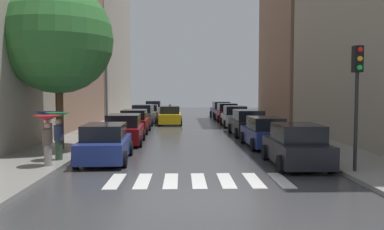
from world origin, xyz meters
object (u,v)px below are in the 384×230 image
object	(u,v)px
parked_car_right_fifth	(227,113)
parked_car_right_fourth	(235,117)
parked_car_left_second	(124,130)
parked_car_left_sixth	(154,109)
lamp_post_left	(106,76)
parked_car_left_fifth	(150,113)
parked_car_right_third	(248,123)
street_tree_left	(58,39)
pedestrian_near_tree	(48,123)
parked_car_left_third	(135,122)
taxi_midroad	(170,116)
traffic_light_right_corner	(357,80)
parked_car_right_nearest	(296,146)
parked_car_right_second	(265,133)
pedestrian_foreground	(47,129)
parked_car_right_sixth	(221,110)
pedestrian_by_kerb	(58,126)
parked_car_left_nearest	(105,144)
parked_car_left_fourth	(144,115)

from	to	relation	value
parked_car_right_fifth	parked_car_right_fourth	bearing A→B (deg)	178.21
parked_car_left_second	parked_car_right_fourth	size ratio (longest dim) A/B	1.07
parked_car_left_sixth	lamp_post_left	xyz separation A→B (m)	(-1.67, -20.05, 3.07)
parked_car_left_fifth	parked_car_right_fifth	size ratio (longest dim) A/B	1.04
parked_car_right_third	street_tree_left	distance (m)	13.05
pedestrian_near_tree	lamp_post_left	xyz separation A→B (m)	(0.76, 9.23, 2.36)
parked_car_left_third	pedestrian_near_tree	xyz separation A→B (m)	(-2.47, -10.39, 0.77)
lamp_post_left	parked_car_left_third	bearing A→B (deg)	34.20
parked_car_left_fifth	parked_car_left_sixth	distance (m)	6.63
parked_car_left_second	taxi_midroad	size ratio (longest dim) A/B	0.96
parked_car_left_sixth	parked_car_left_fifth	bearing A→B (deg)	-179.85
parked_car_left_fifth	traffic_light_right_corner	world-z (taller)	traffic_light_right_corner
parked_car_right_third	traffic_light_right_corner	xyz separation A→B (m)	(1.64, -12.33, 2.50)
parked_car_right_nearest	parked_car_right_third	size ratio (longest dim) A/B	0.84
parked_car_right_nearest	lamp_post_left	xyz separation A→B (m)	(-9.45, 11.17, 3.12)
taxi_midroad	traffic_light_right_corner	xyz separation A→B (m)	(7.02, -20.89, 2.52)
parked_car_right_second	pedestrian_foreground	bearing A→B (deg)	120.08
parked_car_right_sixth	parked_car_left_sixth	bearing A→B (deg)	70.15
parked_car_right_third	lamp_post_left	size ratio (longest dim) A/B	0.75
parked_car_right_third	pedestrian_by_kerb	distance (m)	13.56
parked_car_left_nearest	parked_car_right_nearest	size ratio (longest dim) A/B	1.07
parked_car_left_second	pedestrian_foreground	bearing A→B (deg)	163.81
parked_car_left_fifth	pedestrian_near_tree	xyz separation A→B (m)	(-2.51, -22.65, 0.80)
street_tree_left	lamp_post_left	distance (m)	7.44
parked_car_left_sixth	taxi_midroad	bearing A→B (deg)	-169.73
parked_car_right_fourth	pedestrian_by_kerb	distance (m)	18.73
parked_car_left_nearest	street_tree_left	distance (m)	6.02
parked_car_left_nearest	street_tree_left	bearing A→B (deg)	41.80
parked_car_left_nearest	pedestrian_foreground	bearing A→B (deg)	130.48
parked_car_right_fourth	parked_car_left_second	bearing A→B (deg)	144.00
pedestrian_by_kerb	street_tree_left	xyz separation A→B (m)	(-0.92, 3.15, 3.89)
parked_car_right_fourth	pedestrian_by_kerb	size ratio (longest dim) A/B	2.15
parked_car_right_nearest	parked_car_right_fifth	distance (m)	23.14
traffic_light_right_corner	pedestrian_foreground	bearing A→B (deg)	173.59
traffic_light_right_corner	lamp_post_left	size ratio (longest dim) A/B	0.67
parked_car_left_third	parked_car_right_nearest	xyz separation A→B (m)	(7.74, -12.34, 0.01)
parked_car_right_nearest	traffic_light_right_corner	xyz separation A→B (m)	(1.55, -1.70, 2.52)
parked_car_left_fifth	parked_car_right_second	bearing A→B (deg)	-159.79
parked_car_left_sixth	parked_car_right_third	xyz separation A→B (m)	(7.68, -20.60, -0.03)
parked_car_left_sixth	parked_car_right_fifth	bearing A→B (deg)	-136.76
parked_car_right_sixth	street_tree_left	distance (m)	27.28
parked_car_left_nearest	parked_car_right_fourth	bearing A→B (deg)	-28.19
parked_car_left_fourth	street_tree_left	size ratio (longest dim) A/B	0.56
street_tree_left	parked_car_left_third	bearing A→B (deg)	73.00
pedestrian_near_tree	street_tree_left	size ratio (longest dim) A/B	0.24
parked_car_right_second	lamp_post_left	xyz separation A→B (m)	(-9.33, 5.97, 3.15)
parked_car_right_third	parked_car_right_fourth	distance (m)	6.40
street_tree_left	parked_car_left_fourth	bearing A→B (deg)	80.28
parked_car_right_fifth	taxi_midroad	xyz separation A→B (m)	(-5.45, -3.95, -0.04)
parked_car_left_nearest	parked_car_right_sixth	world-z (taller)	parked_car_right_sixth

